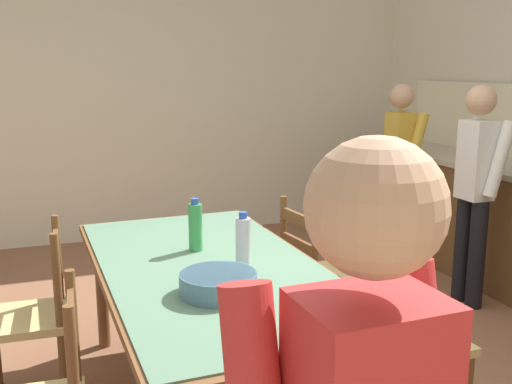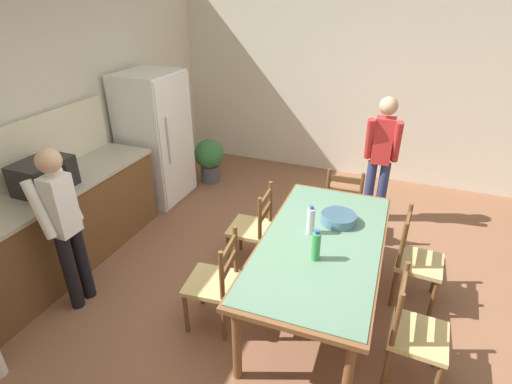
% 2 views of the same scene
% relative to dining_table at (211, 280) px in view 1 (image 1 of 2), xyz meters
% --- Properties ---
extents(wall_left, '(0.12, 5.20, 2.90)m').
position_rel_dining_table_xyz_m(wall_left, '(-3.29, 0.41, 0.77)').
color(wall_left, beige).
rests_on(wall_left, ground).
extents(dining_table, '(2.05, 1.05, 0.76)m').
position_rel_dining_table_xyz_m(dining_table, '(0.00, 0.00, 0.00)').
color(dining_table, brown).
rests_on(dining_table, ground).
extents(bottle_near_centre, '(0.07, 0.07, 0.27)m').
position_rel_dining_table_xyz_m(bottle_near_centre, '(-0.25, -0.01, 0.20)').
color(bottle_near_centre, green).
rests_on(bottle_near_centre, dining_table).
extents(bottle_off_centre, '(0.07, 0.07, 0.27)m').
position_rel_dining_table_xyz_m(bottle_off_centre, '(0.10, 0.13, 0.20)').
color(bottle_off_centre, silver).
rests_on(bottle_off_centre, dining_table).
extents(serving_bowl, '(0.32, 0.32, 0.09)m').
position_rel_dining_table_xyz_m(serving_bowl, '(0.36, -0.07, 0.12)').
color(serving_bowl, slate).
rests_on(serving_bowl, dining_table).
extents(chair_side_far_right, '(0.44, 0.42, 0.91)m').
position_rel_dining_table_xyz_m(chair_side_far_right, '(0.44, 0.81, -0.24)').
color(chair_side_far_right, brown).
rests_on(chair_side_far_right, ground).
extents(chair_side_far_left, '(0.46, 0.45, 0.91)m').
position_rel_dining_table_xyz_m(chair_side_far_left, '(-0.47, 0.79, -0.24)').
color(chair_side_far_left, brown).
rests_on(chair_side_far_left, ground).
extents(chair_side_near_left, '(0.44, 0.42, 0.91)m').
position_rel_dining_table_xyz_m(chair_side_near_left, '(-0.44, -0.81, -0.24)').
color(chair_side_near_left, brown).
rests_on(chair_side_near_left, ground).
extents(person_at_sink, '(0.38, 0.27, 1.53)m').
position_rel_dining_table_xyz_m(person_at_sink, '(-1.67, 2.12, 0.18)').
color(person_at_sink, silver).
rests_on(person_at_sink, ground).
extents(person_at_counter, '(0.39, 0.27, 1.55)m').
position_rel_dining_table_xyz_m(person_at_counter, '(-0.70, 2.10, 0.19)').
color(person_at_counter, black).
rests_on(person_at_counter, ground).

